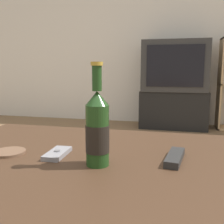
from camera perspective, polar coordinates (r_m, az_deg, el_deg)
The scene contains 8 objects.
back_wall at distance 3.78m, azimuth 9.41°, elevation 17.54°, with size 8.00×0.05×2.60m.
coffee_table at distance 0.83m, azimuth -7.95°, elevation -14.61°, with size 1.01×0.78×0.49m.
tv_stand at distance 3.48m, azimuth 13.17°, elevation 0.58°, with size 0.84×0.43×0.48m.
television at distance 3.44m, azimuth 13.51°, elevation 9.68°, with size 0.80×0.48×0.63m.
beer_bottle at distance 0.71m, azimuth -3.21°, elevation -3.72°, with size 0.07×0.07×0.28m.
cell_phone at distance 0.83m, azimuth -11.81°, elevation -8.82°, with size 0.06×0.12×0.02m.
remote_control at distance 0.79m, azimuth 13.51°, elevation -9.58°, with size 0.06×0.15×0.02m.
coaster at distance 0.90m, azimuth -21.50°, elevation -8.14°, with size 0.10×0.10×0.01m.
Camera 1 is at (0.28, -0.71, 0.75)m, focal length 42.00 mm.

